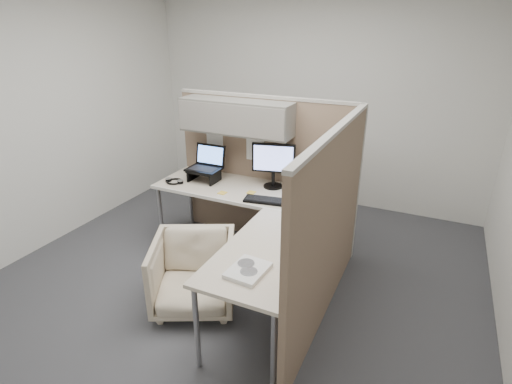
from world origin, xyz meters
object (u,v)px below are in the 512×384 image
at_px(monitor_left, 273,162).
at_px(keyboard, 269,201).
at_px(desk, 253,213).
at_px(office_chair, 194,270).

xyz_separation_m(monitor_left, keyboard, (0.11, -0.36, -0.26)).
bearing_deg(monitor_left, desk, -99.52).
bearing_deg(desk, keyboard, 71.98).
height_order(desk, monitor_left, monitor_left).
height_order(office_chair, keyboard, keyboard).
distance_m(monitor_left, keyboard, 0.46).
xyz_separation_m(desk, office_chair, (-0.28, -0.59, -0.34)).
height_order(office_chair, monitor_left, monitor_left).
distance_m(desk, monitor_left, 0.66).
xyz_separation_m(office_chair, monitor_left, (0.24, 1.17, 0.65)).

